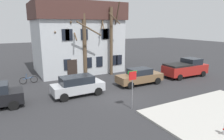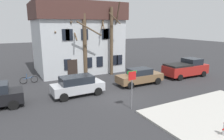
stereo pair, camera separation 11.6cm
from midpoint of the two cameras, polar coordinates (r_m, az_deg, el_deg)
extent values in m
plane|color=#2D2D30|center=(16.60, 1.48, -7.69)|extent=(120.00, 120.00, 0.00)
cube|color=silver|center=(26.15, -10.17, 6.86)|extent=(10.00, 7.40, 6.40)
cube|color=#4C2D28|center=(26.07, -10.55, 16.11)|extent=(10.50, 7.90, 2.03)
cube|color=#2D231E|center=(22.37, -11.48, 0.25)|extent=(1.10, 0.12, 2.10)
cube|color=black|center=(22.13, -12.81, 1.51)|extent=(0.80, 0.08, 1.20)
cube|color=black|center=(22.91, -6.88, 2.11)|extent=(0.80, 0.08, 1.20)
cube|color=black|center=(23.44, -3.77, 2.42)|extent=(0.80, 0.08, 1.20)
cube|color=black|center=(24.35, 0.57, 2.84)|extent=(0.80, 0.08, 1.20)
cube|color=black|center=(24.67, 1.88, 2.96)|extent=(0.80, 0.08, 1.20)
cube|color=black|center=(21.74, -13.34, 9.80)|extent=(0.80, 0.08, 1.20)
cube|color=black|center=(21.84, -12.42, 9.85)|extent=(0.80, 0.08, 1.20)
cube|color=black|center=(22.39, -8.12, 10.08)|extent=(0.80, 0.08, 1.20)
cube|color=black|center=(23.40, -2.27, 10.31)|extent=(0.80, 0.08, 1.20)
cube|color=black|center=(23.47, -1.89, 10.32)|extent=(0.80, 0.08, 1.20)
cylinder|color=brown|center=(22.39, -14.18, 5.63)|extent=(0.55, 0.55, 6.34)
cylinder|color=brown|center=(22.81, -15.68, 9.16)|extent=(1.51, 0.96, 1.77)
cylinder|color=brown|center=(22.54, -12.56, 11.53)|extent=(0.40, 1.75, 1.63)
cylinder|color=brown|center=(22.16, -16.45, 11.84)|extent=(0.41, 1.60, 1.35)
cylinder|color=brown|center=(22.47, -8.00, 6.81)|extent=(0.44, 0.44, 7.03)
cylinder|color=brown|center=(23.52, -9.92, 13.88)|extent=(2.73, 0.61, 1.63)
cylinder|color=brown|center=(21.10, -6.76, 11.73)|extent=(2.79, 0.21, 1.58)
cylinder|color=brown|center=(22.13, -10.95, 10.44)|extent=(0.44, 2.29, 1.56)
cylinder|color=brown|center=(23.31, -0.37, 8.07)|extent=(0.36, 0.36, 7.78)
cylinder|color=brown|center=(23.47, 1.41, 15.91)|extent=(0.49, 1.56, 2.48)
cylinder|color=brown|center=(23.47, -2.66, 14.57)|extent=(1.39, 1.54, 2.47)
cylinder|color=brown|center=(23.07, -2.91, 13.74)|extent=(0.75, 2.04, 1.73)
cylinder|color=brown|center=(22.63, 0.56, 14.62)|extent=(1.51, 0.17, 1.27)
cylinder|color=brown|center=(24.37, -1.20, 15.85)|extent=(2.36, 0.60, 2.08)
cylinder|color=black|center=(17.43, -26.63, -6.90)|extent=(0.69, 0.25, 0.68)
cylinder|color=black|center=(15.67, -26.60, -9.05)|extent=(0.69, 0.25, 0.68)
cube|color=#B7BABF|center=(17.01, -9.93, -4.93)|extent=(4.34, 1.83, 0.73)
cube|color=#1E232B|center=(16.79, -10.29, -2.77)|extent=(2.70, 1.59, 0.62)
cylinder|color=black|center=(18.40, -6.53, -4.59)|extent=(0.68, 0.23, 0.68)
cylinder|color=black|center=(16.87, -4.15, -6.15)|extent=(0.68, 0.23, 0.68)
cylinder|color=black|center=(17.52, -15.40, -5.87)|extent=(0.68, 0.23, 0.68)
cylinder|color=black|center=(15.91, -13.79, -7.69)|extent=(0.68, 0.23, 0.68)
cube|color=brown|center=(19.98, 7.73, -2.20)|extent=(4.74, 1.78, 0.72)
cube|color=#1E232B|center=(19.83, 7.79, -0.38)|extent=(2.19, 1.55, 0.58)
cylinder|color=black|center=(21.68, 9.82, -2.01)|extent=(0.68, 0.23, 0.68)
cylinder|color=black|center=(20.39, 12.80, -3.09)|extent=(0.68, 0.23, 0.68)
cylinder|color=black|center=(19.92, 2.48, -3.16)|extent=(0.68, 0.23, 0.68)
cylinder|color=black|center=(18.51, 5.22, -4.45)|extent=(0.68, 0.23, 0.68)
cube|color=#AD231E|center=(24.26, 20.09, 0.18)|extent=(5.36, 2.24, 1.04)
cube|color=#1E232B|center=(24.79, 21.75, 2.36)|extent=(1.75, 1.88, 0.70)
cube|color=black|center=(23.31, 18.24, 1.39)|extent=(2.81, 2.08, 0.20)
cylinder|color=black|center=(26.35, 21.05, -0.05)|extent=(0.69, 0.24, 0.68)
cylinder|color=black|center=(25.05, 24.55, -1.00)|extent=(0.69, 0.24, 0.68)
cylinder|color=black|center=(23.84, 15.21, -0.93)|extent=(0.69, 0.24, 0.68)
cylinder|color=black|center=(22.39, 18.76, -2.04)|extent=(0.69, 0.24, 0.68)
cylinder|color=red|center=(12.31, 29.23, -14.62)|extent=(0.10, 0.09, 0.09)
cylinder|color=slate|center=(13.95, 5.58, -5.85)|extent=(0.07, 0.07, 2.72)
cube|color=red|center=(13.64, 5.73, -1.64)|extent=(0.60, 0.03, 0.60)
cube|color=#1E8C38|center=(13.61, 5.66, -0.59)|extent=(0.76, 0.02, 0.18)
torus|color=black|center=(21.95, -21.61, -2.52)|extent=(0.71, 0.07, 0.71)
torus|color=black|center=(21.82, -24.30, -2.84)|extent=(0.71, 0.07, 0.71)
cylinder|color=#1E4C8C|center=(21.82, -23.00, -2.12)|extent=(1.00, 0.08, 0.19)
cylinder|color=#1E4C8C|center=(21.75, -23.57, -1.60)|extent=(0.09, 0.04, 0.45)
camera|label=1|loc=(0.06, -90.18, -0.04)|focal=31.83mm
camera|label=2|loc=(0.06, 89.82, 0.04)|focal=31.83mm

